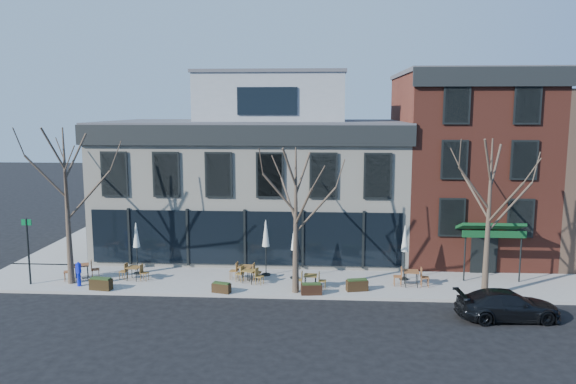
# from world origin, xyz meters

# --- Properties ---
(ground) EXTENTS (120.00, 120.00, 0.00)m
(ground) POSITION_xyz_m (0.00, 0.00, 0.00)
(ground) COLOR black
(ground) RESTS_ON ground
(sidewalk_front) EXTENTS (33.50, 4.70, 0.15)m
(sidewalk_front) POSITION_xyz_m (3.25, -2.15, 0.07)
(sidewalk_front) COLOR gray
(sidewalk_front) RESTS_ON ground
(sidewalk_side) EXTENTS (4.50, 12.00, 0.15)m
(sidewalk_side) POSITION_xyz_m (-11.25, 6.00, 0.07)
(sidewalk_side) COLOR gray
(sidewalk_side) RESTS_ON ground
(corner_building) EXTENTS (18.39, 10.39, 11.10)m
(corner_building) POSITION_xyz_m (0.07, 5.07, 4.72)
(corner_building) COLOR beige
(corner_building) RESTS_ON ground
(red_brick_building) EXTENTS (8.20, 11.78, 11.18)m
(red_brick_building) POSITION_xyz_m (13.00, 4.98, 5.64)
(red_brick_building) COLOR maroon
(red_brick_building) RESTS_ON ground
(tree_corner) EXTENTS (3.93, 3.98, 7.92)m
(tree_corner) POSITION_xyz_m (-8.49, -3.20, 4.25)
(tree_corner) COLOR #382B21
(tree_corner) RESTS_ON sidewalk_front
(tree_mid) EXTENTS (3.50, 3.55, 7.04)m
(tree_mid) POSITION_xyz_m (3.01, -3.90, 3.79)
(tree_mid) COLOR #382B21
(tree_mid) RESTS_ON sidewalk_front
(tree_right) EXTENTS (3.72, 3.77, 7.48)m
(tree_right) POSITION_xyz_m (12.01, -3.90, 4.02)
(tree_right) COLOR #382B21
(tree_right) RESTS_ON sidewalk_front
(sign_pole) EXTENTS (0.50, 0.10, 3.40)m
(sign_pole) POSITION_xyz_m (-10.50, -3.50, 2.07)
(sign_pole) COLOR black
(sign_pole) RESTS_ON sidewalk_front
(parked_sedan) EXTENTS (4.50, 2.12, 1.27)m
(parked_sedan) POSITION_xyz_m (12.24, -6.48, 0.63)
(parked_sedan) COLOR black
(parked_sedan) RESTS_ON ground
(call_box) EXTENTS (0.26, 0.25, 1.26)m
(call_box) POSITION_xyz_m (-7.90, -3.65, 0.82)
(call_box) COLOR #0E1CB9
(call_box) RESTS_ON sidewalk_front
(cafe_set_0) EXTENTS (1.84, 1.09, 0.95)m
(cafe_set_0) POSITION_xyz_m (-8.24, -2.53, 0.64)
(cafe_set_0) COLOR brown
(cafe_set_0) RESTS_ON sidewalk_front
(cafe_set_1) EXTENTS (1.65, 0.74, 0.85)m
(cafe_set_1) POSITION_xyz_m (-5.48, -2.49, 0.59)
(cafe_set_1) COLOR brown
(cafe_set_1) RESTS_ON sidewalk_front
(cafe_set_2) EXTENTS (1.59, 0.95, 0.82)m
(cafe_set_2) POSITION_xyz_m (0.58, -2.59, 0.57)
(cafe_set_2) COLOR brown
(cafe_set_2) RESTS_ON sidewalk_front
(cafe_set_3) EXTENTS (1.73, 0.77, 0.89)m
(cafe_set_3) POSITION_xyz_m (0.30, -2.08, 0.61)
(cafe_set_3) COLOR brown
(cafe_set_3) RESTS_ON sidewalk_front
(cafe_set_4) EXTENTS (1.60, 0.67, 0.83)m
(cafe_set_4) POSITION_xyz_m (3.71, -3.28, 0.58)
(cafe_set_4) COLOR brown
(cafe_set_4) RESTS_ON sidewalk_front
(cafe_set_5) EXTENTS (1.81, 0.75, 0.95)m
(cafe_set_5) POSITION_xyz_m (8.75, -2.59, 0.64)
(cafe_set_5) COLOR brown
(cafe_set_5) RESTS_ON sidewalk_front
(umbrella_0) EXTENTS (0.45, 0.45, 2.81)m
(umbrella_0) POSITION_xyz_m (-5.65, -1.40, 2.13)
(umbrella_0) COLOR black
(umbrella_0) RESTS_ON sidewalk_front
(umbrella_2) EXTENTS (0.48, 0.48, 3.01)m
(umbrella_2) POSITION_xyz_m (1.29, -1.21, 2.27)
(umbrella_2) COLOR black
(umbrella_2) RESTS_ON sidewalk_front
(umbrella_3) EXTENTS (0.47, 0.47, 2.92)m
(umbrella_3) POSITION_xyz_m (2.84, -1.69, 2.21)
(umbrella_3) COLOR black
(umbrella_3) RESTS_ON sidewalk_front
(umbrella_4) EXTENTS (0.46, 0.46, 2.87)m
(umbrella_4) POSITION_xyz_m (8.53, -1.53, 2.18)
(umbrella_4) COLOR black
(umbrella_4) RESTS_ON sidewalk_front
(planter_0) EXTENTS (1.13, 0.59, 0.61)m
(planter_0) POSITION_xyz_m (-6.58, -4.14, 0.45)
(planter_0) COLOR black
(planter_0) RESTS_ON sidewalk_front
(planter_1) EXTENTS (0.97, 0.60, 0.51)m
(planter_1) POSITION_xyz_m (-0.58, -4.20, 0.40)
(planter_1) COLOR black
(planter_1) RESTS_ON sidewalk_front
(planter_2) EXTENTS (1.04, 0.51, 0.56)m
(planter_2) POSITION_xyz_m (3.78, -4.20, 0.43)
(planter_2) COLOR black
(planter_2) RESTS_ON sidewalk_front
(planter_3) EXTENTS (1.11, 0.64, 0.58)m
(planter_3) POSITION_xyz_m (5.99, -3.50, 0.44)
(planter_3) COLOR black
(planter_3) RESTS_ON sidewalk_front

